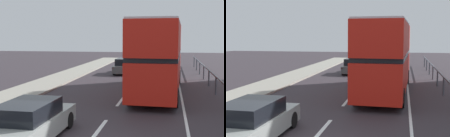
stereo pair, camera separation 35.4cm
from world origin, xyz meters
TOP-DOWN VIEW (x-y plane):
  - lane_paint_markings at (2.02, 8.56)m, footprint 3.46×46.00m
  - bridge_side_railing at (5.38, 9.00)m, footprint 0.10×42.00m
  - double_decker_bus_red at (1.96, 11.01)m, footprint 2.98×11.35m
  - hatchback_car_near at (-2.01, 0.90)m, footprint 1.83×4.59m
  - sedan_car_ahead at (-1.54, 20.82)m, footprint 1.86×4.59m

SIDE VIEW (x-z plane):
  - lane_paint_markings at x=2.02m, z-range 0.00..0.01m
  - hatchback_car_near at x=-2.01m, z-range -0.03..1.35m
  - sedan_car_ahead at x=-1.54m, z-range -0.03..1.40m
  - bridge_side_railing at x=5.38m, z-range 0.35..1.51m
  - double_decker_bus_red at x=1.96m, z-range 0.15..4.60m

